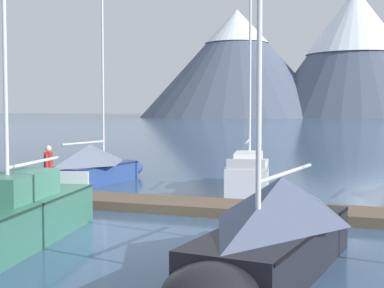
% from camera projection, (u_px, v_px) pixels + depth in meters
% --- Properties ---
extents(ground_plane, '(700.00, 700.00, 0.00)m').
position_uv_depth(ground_plane, '(103.00, 234.00, 14.72)').
color(ground_plane, '#38567A').
extents(mountain_west_summit, '(75.93, 75.93, 41.98)m').
position_uv_depth(mountain_west_summit, '(237.00, 63.00, 222.13)').
color(mountain_west_summit, '#4C566B').
rests_on(mountain_west_summit, ground).
extents(mountain_central_massif, '(68.51, 68.51, 48.52)m').
position_uv_depth(mountain_central_massif, '(355.00, 49.00, 214.16)').
color(mountain_central_massif, '#4C566B').
rests_on(mountain_central_massif, ground).
extents(dock, '(26.81, 3.40, 0.30)m').
position_uv_depth(dock, '(168.00, 205.00, 18.39)').
color(dock, brown).
rests_on(dock, ground).
extents(sailboat_mid_dock_port, '(2.13, 5.84, 9.21)m').
position_uv_depth(sailboat_mid_dock_port, '(98.00, 164.00, 24.96)').
color(sailboat_mid_dock_port, navy).
rests_on(sailboat_mid_dock_port, ground).
extents(sailboat_mid_dock_starboard, '(3.27, 7.20, 9.54)m').
position_uv_depth(sailboat_mid_dock_starboard, '(6.00, 218.00, 13.26)').
color(sailboat_mid_dock_starboard, '#336B56').
rests_on(sailboat_mid_dock_starboard, ground).
extents(sailboat_far_berth, '(2.77, 5.84, 7.87)m').
position_uv_depth(sailboat_far_berth, '(249.00, 173.00, 22.88)').
color(sailboat_far_berth, silver).
rests_on(sailboat_far_berth, ground).
extents(sailboat_outer_slip, '(2.26, 6.74, 6.99)m').
position_uv_depth(sailboat_outer_slip, '(272.00, 231.00, 10.97)').
color(sailboat_outer_slip, black).
rests_on(sailboat_outer_slip, ground).
extents(person_on_dock, '(0.35, 0.55, 1.69)m').
position_uv_depth(person_on_dock, '(49.00, 166.00, 19.57)').
color(person_on_dock, brown).
rests_on(person_on_dock, dock).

